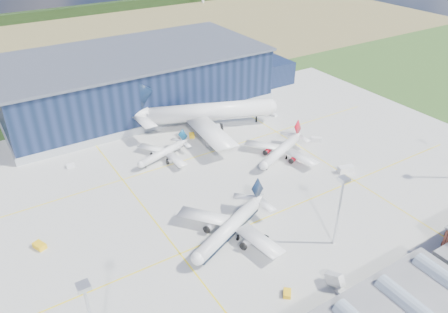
# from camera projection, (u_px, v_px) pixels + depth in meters

# --- Properties ---
(ground) EXTENTS (600.00, 600.00, 0.00)m
(ground) POSITION_uv_depth(u_px,v_px,m) (247.00, 202.00, 144.94)
(ground) COLOR #2E4B1C
(ground) RESTS_ON ground
(apron) EXTENTS (220.00, 160.00, 0.08)m
(apron) POSITION_uv_depth(u_px,v_px,m) (230.00, 188.00, 152.21)
(apron) COLOR #ABABA6
(apron) RESTS_ON ground
(farmland) EXTENTS (600.00, 220.00, 0.01)m
(farmland) POSITION_uv_depth(u_px,v_px,m) (67.00, 43.00, 305.10)
(farmland) COLOR #917B4E
(farmland) RESTS_ON ground
(treeline) EXTENTS (600.00, 8.00, 8.00)m
(treeline) POSITION_uv_depth(u_px,v_px,m) (40.00, 15.00, 361.31)
(treeline) COLOR black
(treeline) RESTS_ON ground
(hangar) EXTENTS (145.00, 62.00, 26.10)m
(hangar) POSITION_uv_depth(u_px,v_px,m) (139.00, 81.00, 209.35)
(hangar) COLOR #0F1B33
(hangar) RESTS_ON ground
(light_mast_west) EXTENTS (2.60, 2.60, 23.00)m
(light_mast_west) POSITION_uv_depth(u_px,v_px,m) (89.00, 311.00, 87.65)
(light_mast_west) COLOR silver
(light_mast_west) RESTS_ON ground
(light_mast_center) EXTENTS (2.60, 2.60, 23.00)m
(light_mast_center) POSITION_uv_depth(u_px,v_px,m) (340.00, 201.00, 119.85)
(light_mast_center) COLOR silver
(light_mast_center) RESTS_ON ground
(airliner_navy) EXTENTS (48.95, 48.52, 12.21)m
(airliner_navy) POSITION_uv_depth(u_px,v_px,m) (228.00, 223.00, 126.20)
(airliner_navy) COLOR white
(airliner_navy) RESTS_ON ground
(airliner_red) EXTENTS (42.53, 42.16, 10.62)m
(airliner_red) POSITION_uv_depth(u_px,v_px,m) (281.00, 147.00, 166.68)
(airliner_red) COLOR white
(airliner_red) RESTS_ON ground
(airliner_widebody) EXTENTS (88.01, 87.16, 22.34)m
(airliner_widebody) POSITION_uv_depth(u_px,v_px,m) (209.00, 103.00, 187.68)
(airliner_widebody) COLOR white
(airliner_widebody) RESTS_ON ground
(airliner_regional) EXTENTS (32.80, 32.42, 8.59)m
(airliner_regional) POSITION_uv_depth(u_px,v_px,m) (162.00, 150.00, 166.42)
(airliner_regional) COLOR white
(airliner_regional) RESTS_ON ground
(gse_tug_a) EXTENTS (3.62, 4.43, 1.60)m
(gse_tug_a) POSITION_uv_depth(u_px,v_px,m) (40.00, 246.00, 125.60)
(gse_tug_a) COLOR yellow
(gse_tug_a) RESTS_ON ground
(gse_tug_b) EXTENTS (3.32, 3.43, 1.24)m
(gse_tug_b) POSITION_uv_depth(u_px,v_px,m) (287.00, 293.00, 110.61)
(gse_tug_b) COLOR yellow
(gse_tug_b) RESTS_ON ground
(gse_van_a) EXTENTS (6.26, 4.02, 2.53)m
(gse_van_a) POSITION_uv_depth(u_px,v_px,m) (346.00, 169.00, 160.34)
(gse_van_a) COLOR silver
(gse_van_a) RESTS_ON ground
(gse_cart_a) EXTENTS (2.09, 2.86, 1.15)m
(gse_cart_a) POSITION_uv_depth(u_px,v_px,m) (274.00, 115.00, 202.54)
(gse_cart_a) COLOR silver
(gse_cart_a) RESTS_ON ground
(gse_van_b) EXTENTS (4.43, 4.28, 1.94)m
(gse_van_b) POSITION_uv_depth(u_px,v_px,m) (316.00, 139.00, 180.89)
(gse_van_b) COLOR silver
(gse_van_b) RESTS_ON ground
(gse_tug_c) EXTENTS (3.25, 3.91, 1.47)m
(gse_tug_c) POSITION_uv_depth(u_px,v_px,m) (192.00, 135.00, 184.43)
(gse_tug_c) COLOR yellow
(gse_tug_c) RESTS_ON ground
(gse_cart_b) EXTENTS (3.28, 2.44, 1.30)m
(gse_cart_b) POSITION_uv_depth(u_px,v_px,m) (71.00, 166.00, 163.65)
(gse_cart_b) COLOR silver
(gse_cart_b) RESTS_ON ground
(airstair) EXTENTS (2.37, 5.04, 3.13)m
(airstair) POSITION_uv_depth(u_px,v_px,m) (334.00, 282.00, 112.71)
(airstair) COLOR silver
(airstair) RESTS_ON ground
(car_a) EXTENTS (3.70, 1.79, 1.22)m
(car_a) POSITION_uv_depth(u_px,v_px,m) (399.00, 271.00, 117.33)
(car_a) COLOR #99999E
(car_a) RESTS_ON ground
(car_b) EXTENTS (4.27, 2.86, 1.33)m
(car_b) POSITION_uv_depth(u_px,v_px,m) (263.00, 239.00, 128.41)
(car_b) COLOR #99999E
(car_b) RESTS_ON ground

